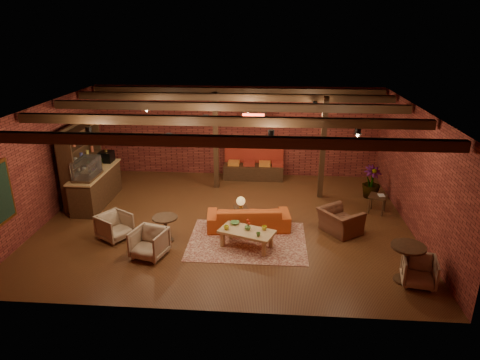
# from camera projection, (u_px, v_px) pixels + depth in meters

# --- Properties ---
(floor) EXTENTS (10.00, 10.00, 0.00)m
(floor) POSITION_uv_depth(u_px,v_px,m) (226.00, 221.00, 12.04)
(floor) COLOR #37180D
(floor) RESTS_ON ground
(ceiling) EXTENTS (10.00, 8.00, 0.02)m
(ceiling) POSITION_uv_depth(u_px,v_px,m) (225.00, 108.00, 10.93)
(ceiling) COLOR black
(ceiling) RESTS_ON wall_back
(wall_back) EXTENTS (10.00, 0.02, 3.20)m
(wall_back) POSITION_uv_depth(u_px,v_px,m) (238.00, 131.00, 15.22)
(wall_back) COLOR maroon
(wall_back) RESTS_ON ground
(wall_front) EXTENTS (10.00, 0.02, 3.20)m
(wall_front) POSITION_uv_depth(u_px,v_px,m) (202.00, 237.00, 7.75)
(wall_front) COLOR maroon
(wall_front) RESTS_ON ground
(wall_left) EXTENTS (0.02, 8.00, 3.20)m
(wall_left) POSITION_uv_depth(u_px,v_px,m) (46.00, 163.00, 11.84)
(wall_left) COLOR maroon
(wall_left) RESTS_ON ground
(wall_right) EXTENTS (0.02, 8.00, 3.20)m
(wall_right) POSITION_uv_depth(u_px,v_px,m) (416.00, 172.00, 11.13)
(wall_right) COLOR maroon
(wall_right) RESTS_ON ground
(ceiling_beams) EXTENTS (9.80, 6.40, 0.22)m
(ceiling_beams) POSITION_uv_depth(u_px,v_px,m) (225.00, 113.00, 10.97)
(ceiling_beams) COLOR black
(ceiling_beams) RESTS_ON ceiling
(ceiling_pipe) EXTENTS (9.60, 0.12, 0.12)m
(ceiling_pipe) POSITION_uv_depth(u_px,v_px,m) (231.00, 109.00, 12.55)
(ceiling_pipe) COLOR black
(ceiling_pipe) RESTS_ON ceiling
(post_left) EXTENTS (0.16, 0.16, 3.20)m
(post_left) POSITION_uv_depth(u_px,v_px,m) (216.00, 141.00, 13.96)
(post_left) COLOR black
(post_left) RESTS_ON ground
(post_right) EXTENTS (0.16, 0.16, 3.20)m
(post_right) POSITION_uv_depth(u_px,v_px,m) (323.00, 149.00, 13.16)
(post_right) COLOR black
(post_right) RESTS_ON ground
(service_counter) EXTENTS (0.80, 2.50, 1.60)m
(service_counter) POSITION_uv_depth(u_px,v_px,m) (95.00, 178.00, 12.99)
(service_counter) COLOR black
(service_counter) RESTS_ON ground
(plant_counter) EXTENTS (0.35, 0.39, 0.30)m
(plant_counter) POSITION_uv_depth(u_px,v_px,m) (100.00, 163.00, 13.02)
(plant_counter) COLOR #337F33
(plant_counter) RESTS_ON service_counter
(shelving_hutch) EXTENTS (0.52, 2.00, 2.40)m
(shelving_hutch) POSITION_uv_depth(u_px,v_px,m) (82.00, 165.00, 12.97)
(shelving_hutch) COLOR black
(shelving_hutch) RESTS_ON ground
(banquette) EXTENTS (2.10, 0.70, 1.00)m
(banquette) POSITION_uv_depth(u_px,v_px,m) (253.00, 165.00, 15.14)
(banquette) COLOR maroon
(banquette) RESTS_ON ground
(service_sign) EXTENTS (0.86, 0.06, 0.30)m
(service_sign) POSITION_uv_depth(u_px,v_px,m) (253.00, 116.00, 14.08)
(service_sign) COLOR #FF3319
(service_sign) RESTS_ON ceiling
(ceiling_spotlights) EXTENTS (6.40, 4.40, 0.28)m
(ceiling_spotlights) POSITION_uv_depth(u_px,v_px,m) (225.00, 121.00, 11.05)
(ceiling_spotlights) COLOR black
(ceiling_spotlights) RESTS_ON ceiling
(rug) EXTENTS (2.97, 2.27, 0.01)m
(rug) POSITION_uv_depth(u_px,v_px,m) (247.00, 241.00, 10.94)
(rug) COLOR maroon
(rug) RESTS_ON floor
(sofa) EXTENTS (2.29, 1.10, 0.65)m
(sofa) POSITION_uv_depth(u_px,v_px,m) (248.00, 217.00, 11.52)
(sofa) COLOR #B44619
(sofa) RESTS_ON floor
(coffee_table) EXTENTS (1.48, 1.09, 0.71)m
(coffee_table) POSITION_uv_depth(u_px,v_px,m) (246.00, 232.00, 10.52)
(coffee_table) COLOR #A7824E
(coffee_table) RESTS_ON floor
(side_table_lamp) EXTENTS (0.44, 0.44, 0.78)m
(side_table_lamp) POSITION_uv_depth(u_px,v_px,m) (241.00, 203.00, 11.74)
(side_table_lamp) COLOR black
(side_table_lamp) RESTS_ON floor
(round_table_left) EXTENTS (0.64, 0.64, 0.67)m
(round_table_left) POSITION_uv_depth(u_px,v_px,m) (165.00, 225.00, 10.80)
(round_table_left) COLOR black
(round_table_left) RESTS_ON floor
(armchair_a) EXTENTS (0.96, 0.97, 0.74)m
(armchair_a) POSITION_uv_depth(u_px,v_px,m) (114.00, 225.00, 10.95)
(armchair_a) COLOR #C6B29A
(armchair_a) RESTS_ON floor
(armchair_b) EXTENTS (0.91, 0.88, 0.77)m
(armchair_b) POSITION_uv_depth(u_px,v_px,m) (149.00, 242.00, 10.11)
(armchair_b) COLOR #C6B29A
(armchair_b) RESTS_ON floor
(armchair_right) EXTENTS (1.11, 1.19, 0.87)m
(armchair_right) POSITION_uv_depth(u_px,v_px,m) (340.00, 217.00, 11.24)
(armchair_right) COLOR brown
(armchair_right) RESTS_ON floor
(side_table_book) EXTENTS (0.63, 0.63, 0.56)m
(side_table_book) POSITION_uv_depth(u_px,v_px,m) (378.00, 197.00, 12.40)
(side_table_book) COLOR black
(side_table_book) RESTS_ON floor
(round_table_right) EXTENTS (0.73, 0.73, 0.85)m
(round_table_right) POSITION_uv_depth(u_px,v_px,m) (407.00, 258.00, 9.07)
(round_table_right) COLOR black
(round_table_right) RESTS_ON floor
(armchair_far) EXTENTS (0.78, 0.74, 0.69)m
(armchair_far) POSITION_uv_depth(u_px,v_px,m) (419.00, 270.00, 9.03)
(armchair_far) COLOR #C6B29A
(armchair_far) RESTS_ON floor
(plant_tall) EXTENTS (2.26, 2.26, 3.08)m
(plant_tall) POSITION_uv_depth(u_px,v_px,m) (375.00, 151.00, 13.15)
(plant_tall) COLOR #4C7F4C
(plant_tall) RESTS_ON floor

